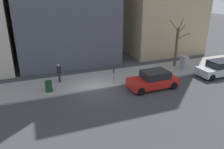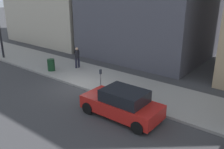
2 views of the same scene
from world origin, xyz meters
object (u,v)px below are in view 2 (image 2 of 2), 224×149
parked_car_red (122,104)px  parking_meter (101,77)px  trash_bin (51,65)px  pedestrian_near_meter (77,56)px

parked_car_red → parking_meter: 3.40m
parked_car_red → parking_meter: bearing=59.3°
parked_car_red → trash_bin: bearing=75.1°
parked_car_red → pedestrian_near_meter: (3.90, 7.24, 0.35)m
parked_car_red → parking_meter: parked_car_red is taller
parked_car_red → trash_bin: size_ratio=4.68×
pedestrian_near_meter → parking_meter: bearing=-105.7°
parking_meter → pedestrian_near_meter: 4.84m
parking_meter → pedestrian_near_meter: pedestrian_near_meter is taller
parking_meter → pedestrian_near_meter: (2.18, 4.32, 0.11)m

